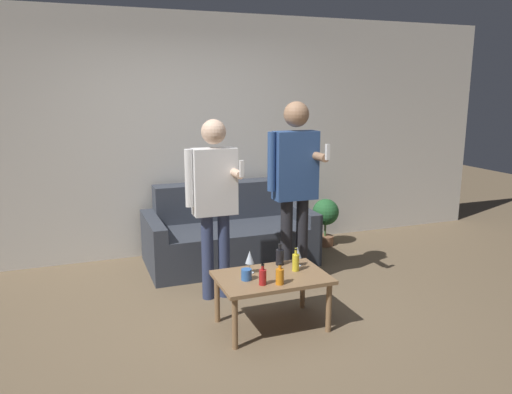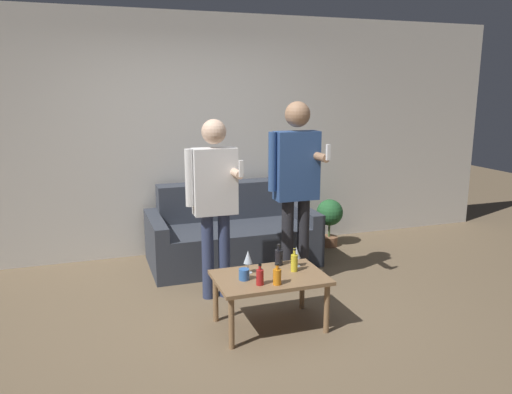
# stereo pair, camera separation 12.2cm
# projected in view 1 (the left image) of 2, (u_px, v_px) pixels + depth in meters

# --- Properties ---
(ground_plane) EXTENTS (16.00, 16.00, 0.00)m
(ground_plane) POSITION_uv_depth(u_px,v_px,m) (243.00, 324.00, 4.07)
(ground_plane) COLOR #756047
(wall_back) EXTENTS (8.00, 0.06, 2.70)m
(wall_back) POSITION_uv_depth(u_px,v_px,m) (184.00, 136.00, 5.63)
(wall_back) COLOR silver
(wall_back) RESTS_ON ground_plane
(couch) EXTENTS (1.78, 0.94, 0.84)m
(couch) POSITION_uv_depth(u_px,v_px,m) (228.00, 235.00, 5.50)
(couch) COLOR #383D47
(couch) RESTS_ON ground_plane
(coffee_table) EXTENTS (0.87, 0.57, 0.43)m
(coffee_table) POSITION_uv_depth(u_px,v_px,m) (272.00, 282.00, 3.94)
(coffee_table) COLOR #8E6B47
(coffee_table) RESTS_ON ground_plane
(bottle_orange) EXTENTS (0.06, 0.06, 0.17)m
(bottle_orange) POSITION_uv_depth(u_px,v_px,m) (280.00, 276.00, 3.75)
(bottle_orange) COLOR orange
(bottle_orange) RESTS_ON coffee_table
(bottle_green) EXTENTS (0.06, 0.06, 0.19)m
(bottle_green) POSITION_uv_depth(u_px,v_px,m) (296.00, 262.00, 4.02)
(bottle_green) COLOR yellow
(bottle_green) RESTS_ON coffee_table
(bottle_dark) EXTENTS (0.06, 0.06, 0.16)m
(bottle_dark) POSITION_uv_depth(u_px,v_px,m) (263.00, 277.00, 3.74)
(bottle_dark) COLOR #B21E1E
(bottle_dark) RESTS_ON coffee_table
(bottle_yellow) EXTENTS (0.07, 0.07, 0.18)m
(bottle_yellow) POSITION_uv_depth(u_px,v_px,m) (280.00, 256.00, 4.16)
(bottle_yellow) COLOR black
(bottle_yellow) RESTS_ON coffee_table
(wine_glass_near) EXTENTS (0.07, 0.07, 0.17)m
(wine_glass_near) POSITION_uv_depth(u_px,v_px,m) (297.00, 253.00, 4.12)
(wine_glass_near) COLOR silver
(wine_glass_near) RESTS_ON coffee_table
(wine_glass_far) EXTENTS (0.07, 0.07, 0.19)m
(wine_glass_far) POSITION_uv_depth(u_px,v_px,m) (250.00, 258.00, 3.96)
(wine_glass_far) COLOR silver
(wine_glass_far) RESTS_ON coffee_table
(cup_on_table) EXTENTS (0.08, 0.08, 0.09)m
(cup_on_table) POSITION_uv_depth(u_px,v_px,m) (246.00, 274.00, 3.84)
(cup_on_table) COLOR #3366B2
(cup_on_table) RESTS_ON coffee_table
(person_standing_left) EXTENTS (0.45, 0.41, 1.62)m
(person_standing_left) POSITION_uv_depth(u_px,v_px,m) (214.00, 194.00, 4.38)
(person_standing_left) COLOR navy
(person_standing_left) RESTS_ON ground_plane
(person_standing_right) EXTENTS (0.48, 0.44, 1.76)m
(person_standing_right) POSITION_uv_depth(u_px,v_px,m) (295.00, 178.00, 4.66)
(person_standing_right) COLOR #232328
(person_standing_right) RESTS_ON ground_plane
(potted_plant) EXTENTS (0.32, 0.32, 0.58)m
(potted_plant) POSITION_uv_depth(u_px,v_px,m) (326.00, 216.00, 6.03)
(potted_plant) COLOR #936042
(potted_plant) RESTS_ON ground_plane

